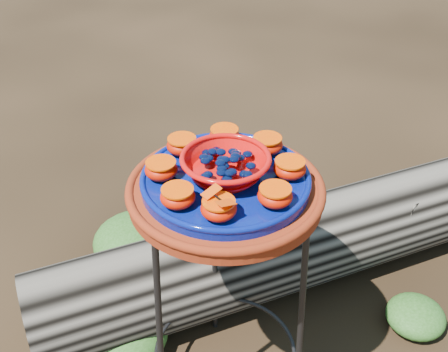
{
  "coord_description": "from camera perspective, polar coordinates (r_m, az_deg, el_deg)",
  "views": [
    {
      "loc": [
        -0.16,
        -1.02,
        1.49
      ],
      "look_at": [
        -0.0,
        0.0,
        0.76
      ],
      "focal_mm": 45.0,
      "sensor_mm": 36.0,
      "label": 1
    }
  ],
  "objects": [
    {
      "name": "orange_half_5",
      "position": [
        1.34,
        -4.27,
        3.11
      ],
      "size": [
        0.07,
        0.07,
        0.04
      ],
      "primitive_type": "ellipsoid",
      "color": "#AA0000",
      "rests_on": "cobalt_plate"
    },
    {
      "name": "orange_half_1",
      "position": [
        1.17,
        5.2,
        -2.03
      ],
      "size": [
        0.07,
        0.07,
        0.04
      ],
      "primitive_type": "ellipsoid",
      "color": "#AA0000",
      "rests_on": "cobalt_plate"
    },
    {
      "name": "foliage_left",
      "position": [
        1.86,
        -10.08,
        -15.43
      ],
      "size": [
        0.27,
        0.27,
        0.14
      ],
      "primitive_type": "ellipsoid",
      "color": "#1B4210",
      "rests_on": "ground"
    },
    {
      "name": "foliage_right",
      "position": [
        2.01,
        18.91,
        -13.25
      ],
      "size": [
        0.2,
        0.2,
        0.1
      ],
      "primitive_type": "ellipsoid",
      "color": "#1B4210",
      "rests_on": "ground"
    },
    {
      "name": "plant_stand",
      "position": [
        1.54,
        0.13,
        -12.74
      ],
      "size": [
        0.44,
        0.44,
        0.7
      ],
      "primitive_type": null,
      "color": "black",
      "rests_on": "ground"
    },
    {
      "name": "terracotta_saucer",
      "position": [
        1.29,
        0.15,
        -1.64
      ],
      "size": [
        0.45,
        0.45,
        0.04
      ],
      "primitive_type": "cylinder",
      "color": "#6C2C0B",
      "rests_on": "plant_stand"
    },
    {
      "name": "orange_half_4",
      "position": [
        1.37,
        0.05,
        4.08
      ],
      "size": [
        0.07,
        0.07,
        0.04
      ],
      "primitive_type": "ellipsoid",
      "color": "#AA0000",
      "rests_on": "cobalt_plate"
    },
    {
      "name": "butterfly",
      "position": [
        1.12,
        -0.55,
        -2.21
      ],
      "size": [
        0.1,
        0.09,
        0.02
      ],
      "primitive_type": null,
      "rotation": [
        0.0,
        0.0,
        0.51
      ],
      "color": "#DF3E05",
      "rests_on": "orange_half_0"
    },
    {
      "name": "glass_gems",
      "position": [
        1.23,
        0.16,
        2.47
      ],
      "size": [
        0.15,
        0.15,
        0.03
      ],
      "primitive_type": null,
      "color": "black",
      "rests_on": "red_bowl"
    },
    {
      "name": "cobalt_plate",
      "position": [
        1.27,
        0.15,
        -0.53
      ],
      "size": [
        0.38,
        0.38,
        0.03
      ],
      "primitive_type": "cylinder",
      "color": "#00095A",
      "rests_on": "terracotta_saucer"
    },
    {
      "name": "foliage_back",
      "position": [
        2.15,
        -8.91,
        -6.42
      ],
      "size": [
        0.32,
        0.32,
        0.16
      ],
      "primitive_type": "ellipsoid",
      "color": "#1B4210",
      "rests_on": "ground"
    },
    {
      "name": "driftwood_log",
      "position": [
        1.97,
        5.23,
        -7.56
      ],
      "size": [
        1.73,
        0.84,
        0.31
      ],
      "primitive_type": null,
      "rotation": [
        0.0,
        0.0,
        0.25
      ],
      "color": "black",
      "rests_on": "ground"
    },
    {
      "name": "orange_half_7",
      "position": [
        1.17,
        -4.72,
        -2.13
      ],
      "size": [
        0.07,
        0.07,
        0.04
      ],
      "primitive_type": "ellipsoid",
      "color": "#AA0000",
      "rests_on": "cobalt_plate"
    },
    {
      "name": "orange_half_0",
      "position": [
        1.14,
        -0.55,
        -3.34
      ],
      "size": [
        0.07,
        0.07,
        0.04
      ],
      "primitive_type": "ellipsoid",
      "color": "#AA0000",
      "rests_on": "cobalt_plate"
    },
    {
      "name": "orange_half_2",
      "position": [
        1.26,
        6.68,
        0.76
      ],
      "size": [
        0.07,
        0.07,
        0.04
      ],
      "primitive_type": "ellipsoid",
      "color": "#AA0000",
      "rests_on": "cobalt_plate"
    },
    {
      "name": "orange_half_6",
      "position": [
        1.26,
        -6.39,
        0.65
      ],
      "size": [
        0.07,
        0.07,
        0.04
      ],
      "primitive_type": "ellipsoid",
      "color": "#AA0000",
      "rests_on": "cobalt_plate"
    },
    {
      "name": "orange_half_3",
      "position": [
        1.34,
        4.42,
        3.18
      ],
      "size": [
        0.07,
        0.07,
        0.04
      ],
      "primitive_type": "ellipsoid",
      "color": "#AA0000",
      "rests_on": "cobalt_plate"
    },
    {
      "name": "red_bowl",
      "position": [
        1.25,
        0.16,
        0.94
      ],
      "size": [
        0.19,
        0.19,
        0.05
      ],
      "primitive_type": null,
      "color": "red",
      "rests_on": "cobalt_plate"
    }
  ]
}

